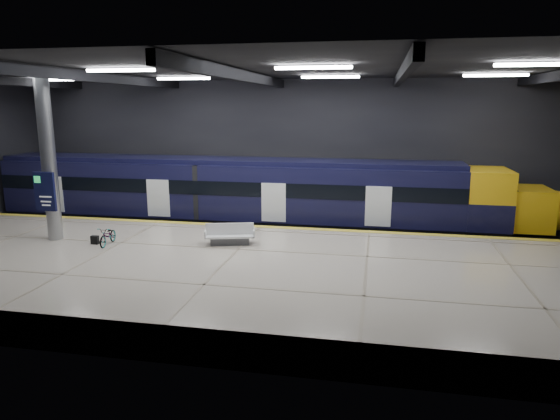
# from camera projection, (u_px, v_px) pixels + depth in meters

# --- Properties ---
(ground) EXTENTS (30.00, 30.00, 0.00)m
(ground) POSITION_uv_depth(u_px,v_px,m) (245.00, 268.00, 20.79)
(ground) COLOR black
(ground) RESTS_ON ground
(room_shell) EXTENTS (30.10, 16.10, 8.05)m
(room_shell) POSITION_uv_depth(u_px,v_px,m) (243.00, 129.00, 19.60)
(room_shell) COLOR black
(room_shell) RESTS_ON ground
(platform) EXTENTS (30.00, 11.00, 1.10)m
(platform) POSITION_uv_depth(u_px,v_px,m) (227.00, 275.00, 18.27)
(platform) COLOR #BEB2A1
(platform) RESTS_ON ground
(safety_strip) EXTENTS (30.00, 0.40, 0.01)m
(safety_strip) POSITION_uv_depth(u_px,v_px,m) (260.00, 226.00, 23.20)
(safety_strip) COLOR gold
(safety_strip) RESTS_ON platform
(rails) EXTENTS (30.00, 1.52, 0.16)m
(rails) POSITION_uv_depth(u_px,v_px,m) (273.00, 233.00, 26.05)
(rails) COLOR gray
(rails) RESTS_ON ground
(train) EXTENTS (29.40, 2.84, 3.79)m
(train) POSITION_uv_depth(u_px,v_px,m) (256.00, 195.00, 25.79)
(train) COLOR black
(train) RESTS_ON ground
(bench) EXTENTS (2.15, 1.33, 0.88)m
(bench) POSITION_uv_depth(u_px,v_px,m) (230.00, 237.00, 20.23)
(bench) COLOR #595B60
(bench) RESTS_ON platform
(bicycle) EXTENTS (0.67, 1.50, 0.76)m
(bicycle) POSITION_uv_depth(u_px,v_px,m) (108.00, 236.00, 20.13)
(bicycle) COLOR #99999E
(bicycle) RESTS_ON platform
(pannier_bag) EXTENTS (0.30, 0.19, 0.35)m
(pannier_bag) POSITION_uv_depth(u_px,v_px,m) (95.00, 240.00, 20.28)
(pannier_bag) COLOR black
(pannier_bag) RESTS_ON platform
(info_column) EXTENTS (0.90, 0.78, 6.90)m
(info_column) POSITION_uv_depth(u_px,v_px,m) (48.00, 160.00, 20.38)
(info_column) COLOR #9EA0A5
(info_column) RESTS_ON platform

